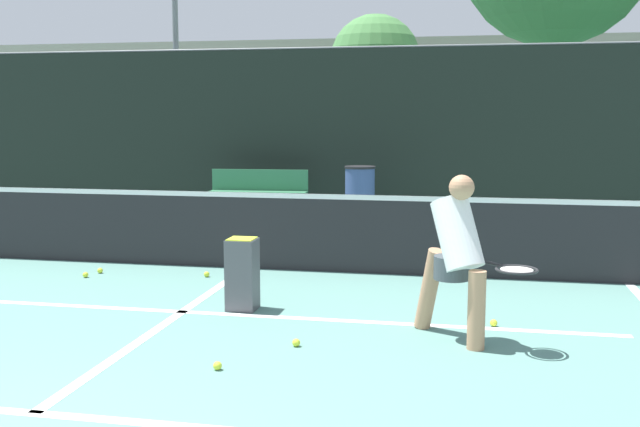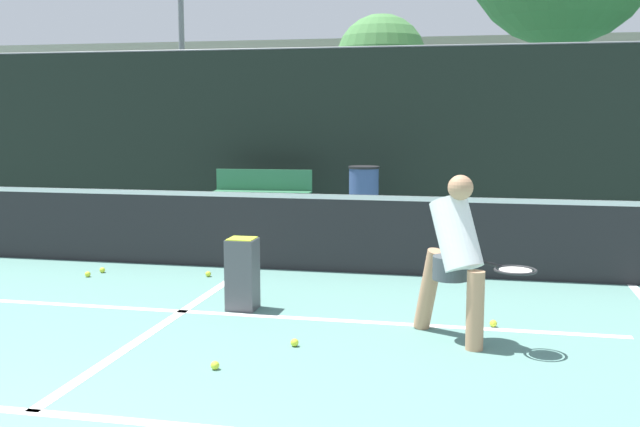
{
  "view_description": "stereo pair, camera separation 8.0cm",
  "coord_description": "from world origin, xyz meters",
  "px_view_note": "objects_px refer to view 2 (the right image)",
  "views": [
    {
      "loc": [
        2.71,
        -2.63,
        1.91
      ],
      "look_at": [
        1.29,
        4.43,
        0.95
      ],
      "focal_mm": 42.0,
      "sensor_mm": 36.0,
      "label": 1
    },
    {
      "loc": [
        2.79,
        -2.61,
        1.91
      ],
      "look_at": [
        1.29,
        4.43,
        0.95
      ],
      "focal_mm": 42.0,
      "sensor_mm": 36.0,
      "label": 2
    }
  ],
  "objects_px": {
    "trash_bin": "(364,193)",
    "parked_car": "(412,167)",
    "ball_hopper": "(242,272)",
    "player_practicing": "(455,253)",
    "courtside_bench": "(263,190)"
  },
  "relations": [
    {
      "from": "trash_bin",
      "to": "parked_car",
      "type": "distance_m",
      "value": 5.36
    },
    {
      "from": "ball_hopper",
      "to": "trash_bin",
      "type": "distance_m",
      "value": 6.54
    },
    {
      "from": "player_practicing",
      "to": "parked_car",
      "type": "distance_m",
      "value": 12.58
    },
    {
      "from": "courtside_bench",
      "to": "player_practicing",
      "type": "bearing_deg",
      "value": -66.19
    },
    {
      "from": "player_practicing",
      "to": "trash_bin",
      "type": "bearing_deg",
      "value": 153.41
    },
    {
      "from": "courtside_bench",
      "to": "parked_car",
      "type": "relative_size",
      "value": 0.44
    },
    {
      "from": "courtside_bench",
      "to": "trash_bin",
      "type": "height_order",
      "value": "trash_bin"
    },
    {
      "from": "player_practicing",
      "to": "trash_bin",
      "type": "xyz_separation_m",
      "value": [
        -1.86,
        7.15,
        -0.27
      ]
    },
    {
      "from": "ball_hopper",
      "to": "trash_bin",
      "type": "bearing_deg",
      "value": 88.21
    },
    {
      "from": "trash_bin",
      "to": "player_practicing",
      "type": "bearing_deg",
      "value": -75.4
    },
    {
      "from": "courtside_bench",
      "to": "parked_car",
      "type": "height_order",
      "value": "parked_car"
    },
    {
      "from": "ball_hopper",
      "to": "parked_car",
      "type": "distance_m",
      "value": 11.89
    },
    {
      "from": "courtside_bench",
      "to": "trash_bin",
      "type": "distance_m",
      "value": 1.96
    },
    {
      "from": "courtside_bench",
      "to": "parked_car",
      "type": "bearing_deg",
      "value": 61.83
    },
    {
      "from": "ball_hopper",
      "to": "parked_car",
      "type": "xyz_separation_m",
      "value": [
        0.6,
        11.88,
        0.21
      ]
    }
  ]
}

